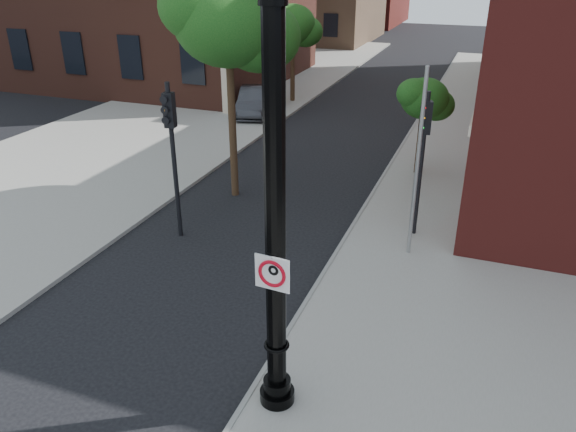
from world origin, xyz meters
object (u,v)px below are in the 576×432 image
at_px(traffic_signal_left, 171,136).
at_px(traffic_signal_right, 423,142).
at_px(no_parking_sign, 272,273).
at_px(parked_car, 255,101).
at_px(lamppost, 275,238).

distance_m(traffic_signal_left, traffic_signal_right, 6.69).
distance_m(no_parking_sign, parked_car, 20.16).
bearing_deg(traffic_signal_left, lamppost, -54.28).
relative_size(lamppost, parked_car, 1.75).
bearing_deg(traffic_signal_left, traffic_signal_right, 11.37).
bearing_deg(traffic_signal_left, no_parking_sign, -55.20).
height_order(lamppost, traffic_signal_right, lamppost).
distance_m(lamppost, parked_car, 20.05).
bearing_deg(lamppost, parked_car, 114.71).
xyz_separation_m(parked_car, traffic_signal_left, (3.23, -12.81, 2.27)).
height_order(lamppost, no_parking_sign, lamppost).
xyz_separation_m(lamppost, no_parking_sign, (0.02, -0.19, -0.53)).
relative_size(lamppost, traffic_signal_right, 1.76).
distance_m(lamppost, traffic_signal_right, 7.62).
height_order(no_parking_sign, traffic_signal_left, traffic_signal_left).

